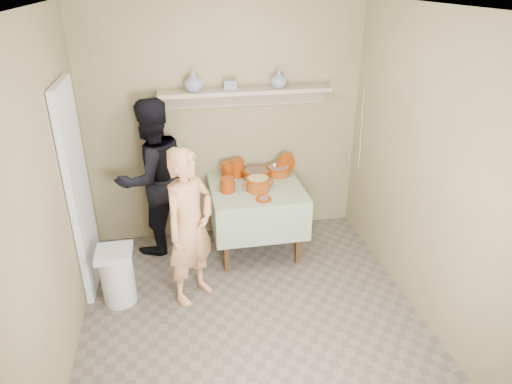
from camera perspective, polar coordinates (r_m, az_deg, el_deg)
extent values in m
plane|color=#685C51|center=(4.17, -0.11, -16.54)|extent=(3.50, 3.50, 0.00)
cube|color=silver|center=(4.47, -21.26, 0.00)|extent=(0.06, 0.70, 2.00)
cylinder|color=#792200|center=(5.02, -3.62, 2.75)|extent=(0.13, 0.13, 0.18)
cylinder|color=#792200|center=(5.06, -2.38, 3.02)|extent=(0.16, 0.16, 0.19)
cylinder|color=#792200|center=(4.70, -3.57, 0.89)|extent=(0.15, 0.15, 0.15)
cylinder|color=#792200|center=(4.83, -3.54, 0.95)|extent=(0.16, 0.16, 0.05)
cylinder|color=#792200|center=(5.12, 3.79, 3.59)|extent=(0.24, 0.13, 0.24)
imported|color=navy|center=(4.88, 2.86, 13.92)|extent=(0.21, 0.21, 0.18)
imported|color=navy|center=(4.75, -7.82, 13.53)|extent=(0.24, 0.24, 0.20)
cube|color=navy|center=(4.81, -3.15, 13.20)|extent=(0.15, 0.13, 0.09)
imported|color=tan|center=(4.14, -8.25, -4.38)|extent=(0.65, 0.64, 1.50)
imported|color=black|center=(4.94, -12.78, 1.74)|extent=(1.05, 0.99, 1.70)
cube|color=#918559|center=(5.06, -3.85, 8.33)|extent=(3.00, 0.02, 2.60)
cube|color=#918559|center=(2.05, 9.69, -21.89)|extent=(3.00, 0.02, 2.60)
cube|color=#918559|center=(3.52, -25.11, -2.25)|extent=(0.02, 3.50, 2.60)
cube|color=#918559|center=(3.97, 21.81, 1.53)|extent=(0.02, 3.50, 2.60)
cube|color=silver|center=(3.10, -0.15, 22.10)|extent=(3.00, 3.50, 0.02)
cube|color=#4C2D16|center=(4.66, -3.75, -6.10)|extent=(0.05, 0.05, 0.71)
cube|color=#4C2D16|center=(4.79, 5.34, -5.20)|extent=(0.05, 0.05, 0.71)
cube|color=#4C2D16|center=(5.31, -4.80, -1.85)|extent=(0.05, 0.05, 0.71)
cube|color=#4C2D16|center=(5.43, 3.19, -1.16)|extent=(0.05, 0.05, 0.71)
cube|color=#4C2D16|center=(4.86, -0.01, 0.42)|extent=(0.90, 0.90, 0.04)
cube|color=#2B591E|center=(4.85, -0.01, 0.68)|extent=(0.96, 0.96, 0.01)
cube|color=#2B591E|center=(4.53, 1.13, -4.31)|extent=(0.96, 0.01, 0.44)
cube|color=#2B591E|center=(5.37, -0.96, 0.73)|extent=(0.96, 0.01, 0.44)
cube|color=#2B591E|center=(4.89, -5.55, -2.05)|extent=(0.01, 0.96, 0.44)
cube|color=#2B591E|center=(5.04, 5.36, -1.10)|extent=(0.01, 0.96, 0.44)
cylinder|color=#732907|center=(5.01, 0.02, 2.22)|extent=(0.28, 0.28, 0.09)
cylinder|color=#792200|center=(4.99, 0.02, 2.66)|extent=(0.30, 0.30, 0.01)
cylinder|color=brown|center=(5.00, 0.02, 2.49)|extent=(0.25, 0.25, 0.05)
cylinder|color=#732907|center=(5.11, 2.85, 2.66)|extent=(0.26, 0.26, 0.09)
cylinder|color=#792200|center=(5.09, 2.86, 3.09)|extent=(0.28, 0.28, 0.01)
cylinder|color=#8C6B54|center=(5.10, 2.85, 2.92)|extent=(0.23, 0.23, 0.05)
cylinder|color=silver|center=(4.97, 3.10, 3.64)|extent=(0.01, 0.22, 0.16)
sphere|color=silver|center=(5.10, 2.33, 3.33)|extent=(0.07, 0.07, 0.07)
cylinder|color=#732907|center=(4.72, 0.25, 0.97)|extent=(0.24, 0.24, 0.14)
cylinder|color=#792200|center=(4.69, 0.25, 1.68)|extent=(0.25, 0.25, 0.01)
cylinder|color=tan|center=(4.70, 0.25, 1.51)|extent=(0.21, 0.21, 0.05)
torus|color=#792200|center=(4.69, -1.18, 0.93)|extent=(0.09, 0.02, 0.09)
torus|color=#792200|center=(4.74, 1.68, 1.16)|extent=(0.09, 0.02, 0.09)
cylinder|color=#792200|center=(4.54, 0.95, -0.92)|extent=(0.16, 0.16, 0.02)
cylinder|color=#8C6B54|center=(4.54, 0.95, -0.79)|extent=(0.09, 0.09, 0.01)
cube|color=tan|center=(4.85, -1.37, 12.52)|extent=(1.80, 0.25, 0.04)
cube|color=tan|center=(4.99, -1.59, 11.70)|extent=(1.80, 0.02, 0.18)
cylinder|color=silver|center=(4.48, -16.87, -10.33)|extent=(0.30, 0.30, 0.50)
cube|color=silver|center=(4.33, -17.34, -7.32)|extent=(0.32, 0.32, 0.06)
cylinder|color=silver|center=(5.13, 13.28, 10.86)|extent=(0.01, 0.01, 0.30)
cylinder|color=silver|center=(5.19, 13.03, 7.61)|extent=(0.01, 0.01, 0.30)
cylinder|color=silver|center=(5.27, 12.80, 4.45)|extent=(0.01, 0.01, 0.30)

